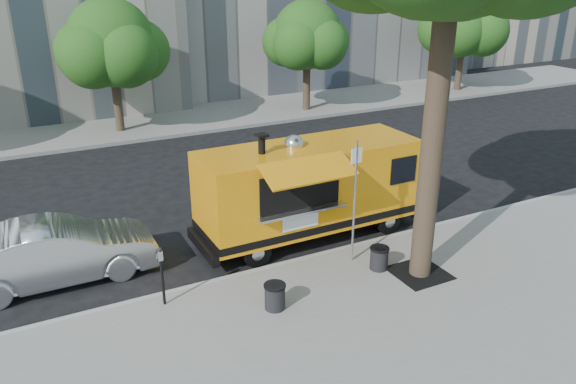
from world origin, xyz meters
name	(u,v)px	position (x,y,z in m)	size (l,w,h in m)	color
ground	(267,252)	(0.00, 0.00, 0.00)	(120.00, 120.00, 0.00)	black
sidewalk	(354,335)	(0.00, -4.00, 0.07)	(60.00, 6.00, 0.15)	gray
curb	(283,266)	(0.00, -0.93, 0.07)	(60.00, 0.14, 0.16)	#999993
far_sidewalk	(140,125)	(0.00, 13.50, 0.07)	(60.00, 5.00, 0.15)	gray
tree_well	(419,273)	(2.60, -2.80, 0.15)	(1.20, 1.20, 0.02)	black
far_tree_b	(111,43)	(-1.00, 12.70, 3.83)	(3.60, 3.60, 5.50)	#33261C
far_tree_c	(307,35)	(8.00, 12.40, 3.72)	(3.24, 3.24, 5.21)	#33261C
far_tree_d	(465,22)	(18.00, 12.60, 3.89)	(3.78, 3.78, 5.64)	#33261C
sign_post	(355,195)	(1.55, -1.55, 1.85)	(0.28, 0.06, 3.00)	silver
parking_meter	(161,269)	(-3.00, -1.35, 0.98)	(0.11, 0.11, 1.33)	black
food_truck	(309,188)	(1.37, 0.31, 1.41)	(6.12, 2.83, 3.00)	#FF9B0D
sedan	(57,252)	(-4.80, 0.95, 0.73)	(1.54, 4.40, 1.45)	silver
trash_bin_left	(275,296)	(-1.00, -2.55, 0.45)	(0.46, 0.46, 0.56)	black
trash_bin_right	(379,257)	(1.88, -2.19, 0.44)	(0.46, 0.46, 0.55)	black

